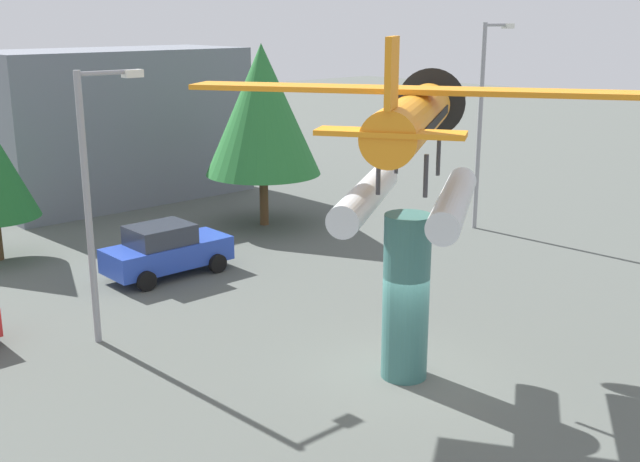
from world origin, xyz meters
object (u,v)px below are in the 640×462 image
display_pedestal (406,297)px  tree_center_back (262,110)px  storefront_building (117,125)px  floatplane_monument (412,141)px  streetlight_secondary (483,112)px  streetlight_primary (94,187)px  car_mid_blue (166,250)px

display_pedestal → tree_center_back: 15.04m
storefront_building → tree_center_back: bearing=-77.5°
floatplane_monument → streetlight_secondary: streetlight_secondary is taller
streetlight_secondary → streetlight_primary: bearing=-178.8°
storefront_building → floatplane_monument: bearing=-101.0°
floatplane_monument → tree_center_back: (6.17, 13.31, -0.93)m
floatplane_monument → storefront_building: bearing=45.7°
display_pedestal → storefront_building: bearing=78.7°
car_mid_blue → storefront_building: bearing=68.4°
display_pedestal → floatplane_monument: bearing=33.3°
floatplane_monument → streetlight_secondary: (12.40, 7.13, -0.96)m
display_pedestal → storefront_building: 22.48m
car_mid_blue → tree_center_back: size_ratio=0.57×
floatplane_monument → streetlight_secondary: size_ratio=1.14×
car_mid_blue → storefront_building: 12.75m
display_pedestal → tree_center_back: bearing=64.9°
tree_center_back → streetlight_primary: bearing=-148.2°
floatplane_monument → tree_center_back: 14.71m
streetlight_primary → tree_center_back: 12.43m
tree_center_back → storefront_building: bearing=102.5°
display_pedestal → car_mid_blue: size_ratio=0.95×
display_pedestal → storefront_building: storefront_building is taller
streetlight_secondary → display_pedestal: bearing=-150.1°
streetlight_secondary → storefront_building: 16.93m
streetlight_secondary → tree_center_back: (-6.23, 6.19, 0.04)m
streetlight_primary → tree_center_back: size_ratio=0.96×
display_pedestal → streetlight_secondary: bearing=29.9°
floatplane_monument → car_mid_blue: (-0.32, 10.32, -4.79)m
floatplane_monument → streetlight_secondary: 14.34m
streetlight_secondary → car_mid_blue: bearing=165.9°
storefront_building → tree_center_back: (1.90, -8.61, 1.28)m
car_mid_blue → streetlight_primary: size_ratio=0.59×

